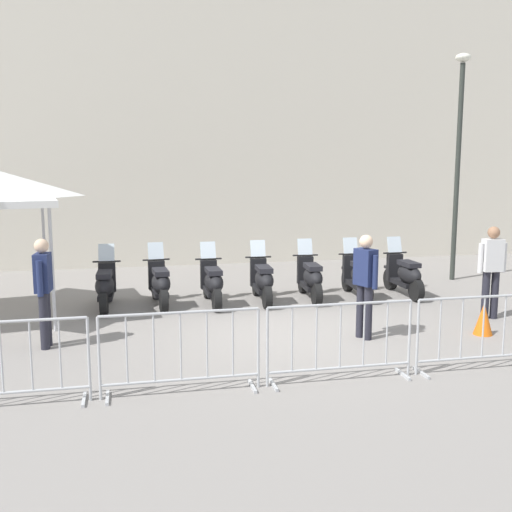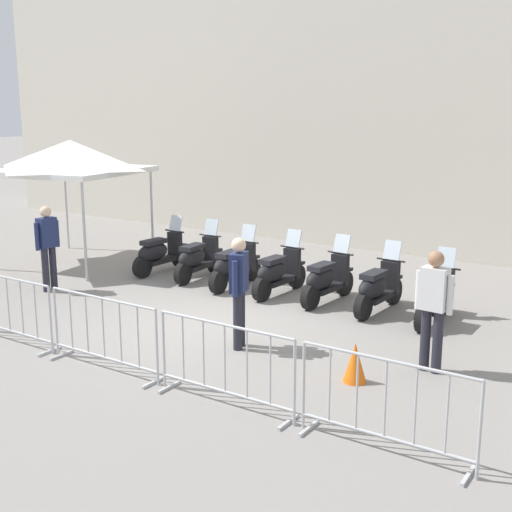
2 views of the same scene
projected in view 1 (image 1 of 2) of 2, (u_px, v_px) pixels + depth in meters
name	position (u px, v px, depth m)	size (l,w,h in m)	color
ground_plane	(292.00, 333.00, 10.30)	(120.00, 120.00, 0.00)	gray
building_facade	(216.00, 27.00, 17.42)	(28.00, 2.40, 13.56)	beige
motorcycle_0	(106.00, 287.00, 11.88)	(0.69, 1.71, 1.24)	black
motorcycle_1	(160.00, 284.00, 12.12)	(0.57, 1.73, 1.24)	black
motorcycle_2	(212.00, 283.00, 12.21)	(0.63, 1.72, 1.24)	black
motorcycle_3	(262.00, 281.00, 12.46)	(0.69, 1.71, 1.24)	black
motorcycle_4	(311.00, 279.00, 12.71)	(0.71, 1.71, 1.24)	black
motorcycle_5	(358.00, 277.00, 12.91)	(0.70, 1.71, 1.24)	black
motorcycle_6	(405.00, 275.00, 13.07)	(0.64, 1.72, 1.24)	black
barrier_segment_0	(2.00, 365.00, 7.08)	(1.99, 0.75, 1.07)	#B2B5B7
barrier_segment_1	(181.00, 353.00, 7.52)	(1.99, 0.75, 1.07)	#B2B5B7
barrier_segment_2	(340.00, 343.00, 7.96)	(1.99, 0.75, 1.07)	#B2B5B7
barrier_segment_3	(483.00, 334.00, 8.40)	(1.99, 0.75, 1.07)	#B2B5B7
street_lamp	(459.00, 145.00, 14.48)	(0.36, 0.36, 5.43)	#2D332D
officer_near_row_end	(365.00, 280.00, 9.84)	(0.28, 0.54, 1.73)	#23232D
officer_mid_plaza	(44.00, 286.00, 9.34)	(0.30, 0.53, 1.73)	#23232D
officer_by_barriers	(492.00, 267.00, 11.10)	(0.54, 0.30, 1.73)	#23232D
traffic_cone	(483.00, 319.00, 10.16)	(0.32, 0.32, 0.55)	orange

